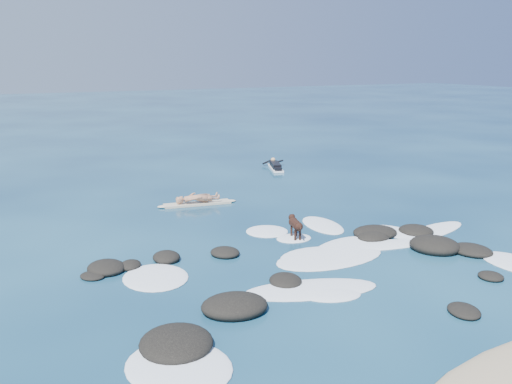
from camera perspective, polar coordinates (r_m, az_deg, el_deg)
ground at (r=16.56m, az=8.51°, el=-5.63°), size 160.00×160.00×0.00m
reef_rocks at (r=15.42m, az=13.15°, el=-6.92°), size 13.45×7.04×0.50m
breaking_foam at (r=15.69m, az=8.85°, el=-6.69°), size 13.89×8.58×0.12m
standing_surfer_rig at (r=21.10m, az=-5.92°, el=0.47°), size 2.99×0.84×1.70m
paddling_surfer_rig at (r=27.97m, az=1.94°, el=2.62°), size 1.41×2.40×0.42m
dog at (r=17.13m, az=3.95°, el=-3.22°), size 0.45×1.11×0.71m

